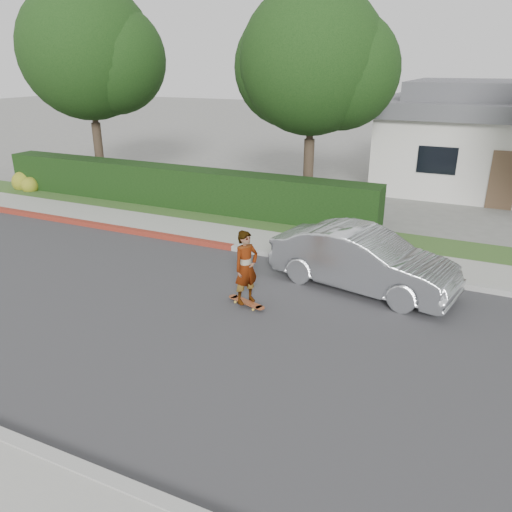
% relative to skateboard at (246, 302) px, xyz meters
% --- Properties ---
extents(ground, '(120.00, 120.00, 0.00)m').
position_rel_skateboard_xyz_m(ground, '(-2.87, -1.12, -0.09)').
color(ground, slate).
rests_on(ground, ground).
extents(road, '(60.00, 8.00, 0.01)m').
position_rel_skateboard_xyz_m(road, '(-2.87, -1.12, -0.08)').
color(road, '#2D2D30').
rests_on(road, ground).
extents(curb_far, '(60.00, 0.20, 0.15)m').
position_rel_skateboard_xyz_m(curb_far, '(-2.87, 2.98, -0.01)').
color(curb_far, '#9E9E99').
rests_on(curb_far, ground).
extents(curb_red_section, '(12.00, 0.21, 0.15)m').
position_rel_skateboard_xyz_m(curb_red_section, '(-7.87, 2.98, -0.01)').
color(curb_red_section, maroon).
rests_on(curb_red_section, ground).
extents(sidewalk_far, '(60.00, 1.60, 0.12)m').
position_rel_skateboard_xyz_m(sidewalk_far, '(-2.87, 3.88, -0.03)').
color(sidewalk_far, gray).
rests_on(sidewalk_far, ground).
extents(planting_strip, '(60.00, 1.60, 0.10)m').
position_rel_skateboard_xyz_m(planting_strip, '(-2.87, 5.48, -0.04)').
color(planting_strip, '#2D4C1E').
rests_on(planting_strip, ground).
extents(hedge, '(15.00, 1.00, 1.50)m').
position_rel_skateboard_xyz_m(hedge, '(-5.87, 6.08, 0.66)').
color(hedge, black).
rests_on(hedge, ground).
extents(flowering_shrub, '(1.40, 1.00, 0.90)m').
position_rel_skateboard_xyz_m(flowering_shrub, '(-12.88, 5.61, 0.25)').
color(flowering_shrub, '#2D4C19').
rests_on(flowering_shrub, ground).
extents(tree_left, '(5.99, 5.21, 8.00)m').
position_rel_skateboard_xyz_m(tree_left, '(-10.39, 7.56, 5.18)').
color(tree_left, '#33261C').
rests_on(tree_left, ground).
extents(tree_center, '(5.66, 4.84, 7.44)m').
position_rel_skateboard_xyz_m(tree_center, '(-1.39, 8.06, 4.82)').
color(tree_center, '#33261C').
rests_on(tree_center, ground).
extents(house, '(10.60, 8.60, 4.30)m').
position_rel_skateboard_xyz_m(house, '(5.13, 14.87, 2.01)').
color(house, beige).
rests_on(house, ground).
extents(skateboard, '(1.02, 0.49, 0.09)m').
position_rel_skateboard_xyz_m(skateboard, '(0.00, 0.00, 0.00)').
color(skateboard, gold).
rests_on(skateboard, ground).
extents(skateboarder, '(0.61, 0.70, 1.63)m').
position_rel_skateboard_xyz_m(skateboarder, '(0.00, 0.00, 0.83)').
color(skateboarder, white).
rests_on(skateboarder, skateboard).
extents(car_silver, '(4.53, 2.32, 1.42)m').
position_rel_skateboard_xyz_m(car_silver, '(2.04, 2.00, 0.62)').
color(car_silver, silver).
rests_on(car_silver, ground).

